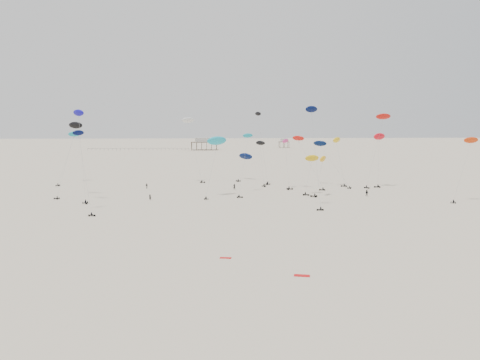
{
  "coord_description": "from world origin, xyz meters",
  "views": [
    {
      "loc": [
        -8.43,
        -28.1,
        21.06
      ],
      "look_at": [
        0.0,
        88.0,
        7.0
      ],
      "focal_mm": 35.0,
      "sensor_mm": 36.0,
      "label": 1
    }
  ],
  "objects": [
    {
      "name": "pavilion_main",
      "position": [
        -10.0,
        350.0,
        4.22
      ],
      "size": [
        21.0,
        13.0,
        9.8
      ],
      "color": "brown",
      "rests_on": "ground"
    },
    {
      "name": "rig_10",
      "position": [
        24.84,
        105.46,
        8.13
      ],
      "size": [
        6.22,
        6.51,
        11.91
      ],
      "rotation": [
        0.0,
        0.0,
        1.11
      ],
      "color": "black",
      "rests_on": "ground"
    },
    {
      "name": "rig_9",
      "position": [
        36.23,
        127.64,
        12.67
      ],
      "size": [
        5.18,
        7.27,
        16.76
      ],
      "rotation": [
        0.0,
        0.0,
        1.79
      ],
      "color": "black",
      "rests_on": "ground"
    },
    {
      "name": "spectator_0",
      "position": [
        -24.04,
        101.28,
        0.0
      ],
      "size": [
        0.83,
        0.68,
        1.98
      ],
      "primitive_type": "imported",
      "rotation": [
        0.0,
        0.0,
        2.84
      ],
      "color": "black",
      "rests_on": "ground"
    },
    {
      "name": "grounded_kite_b",
      "position": [
        -5.51,
        43.5,
        0.0
      ],
      "size": [
        1.9,
        1.04,
        0.07
      ],
      "primitive_type": "cube",
      "rotation": [
        0.0,
        0.0,
        -0.2
      ],
      "color": "red",
      "rests_on": "ground"
    },
    {
      "name": "rig_7",
      "position": [
        3.35,
        112.79,
        11.59
      ],
      "size": [
        6.32,
        16.04,
        21.77
      ],
      "rotation": [
        0.0,
        0.0,
        4.36
      ],
      "color": "black",
      "rests_on": "ground"
    },
    {
      "name": "rig_12",
      "position": [
        23.25,
        122.83,
        12.96
      ],
      "size": [
        9.66,
        11.16,
        18.33
      ],
      "rotation": [
        0.0,
        0.0,
        1.64
      ],
      "color": "black",
      "rests_on": "ground"
    },
    {
      "name": "pier_fence",
      "position": [
        -62.0,
        350.0,
        0.77
      ],
      "size": [
        80.2,
        0.2,
        1.5
      ],
      "color": "black",
      "rests_on": "ground"
    },
    {
      "name": "rig_8",
      "position": [
        6.24,
        147.98,
        8.04
      ],
      "size": [
        7.71,
        11.94,
        11.59
      ],
      "rotation": [
        0.0,
        0.0,
        0.7
      ],
      "color": "black",
      "rests_on": "ground"
    },
    {
      "name": "pavilion_small",
      "position": [
        60.0,
        380.0,
        3.49
      ],
      "size": [
        9.0,
        7.0,
        8.0
      ],
      "color": "brown",
      "rests_on": "ground"
    },
    {
      "name": "rig_11",
      "position": [
        17.73,
        121.67,
        9.76
      ],
      "size": [
        3.55,
        7.53,
        16.32
      ],
      "rotation": [
        0.0,
        0.0,
        4.83
      ],
      "color": "black",
      "rests_on": "ground"
    },
    {
      "name": "rig_18",
      "position": [
        -37.63,
        85.3,
        11.66
      ],
      "size": [
        7.38,
        11.99,
        20.8
      ],
      "rotation": [
        0.0,
        0.0,
        4.22
      ],
      "color": "black",
      "rests_on": "ground"
    },
    {
      "name": "spectator_3",
      "position": [
        0.5,
        120.47,
        0.0
      ],
      "size": [
        0.81,
        0.57,
        2.16
      ],
      "primitive_type": "imported",
      "rotation": [
        0.0,
        0.0,
        3.19
      ],
      "color": "black",
      "rests_on": "ground"
    },
    {
      "name": "rig_14",
      "position": [
        -14.14,
        142.45,
        19.02
      ],
      "size": [
        8.7,
        7.57,
        23.57
      ],
      "rotation": [
        0.0,
        0.0,
        4.53
      ],
      "color": "black",
      "rests_on": "ground"
    },
    {
      "name": "rig_2",
      "position": [
        18.61,
        88.54,
        18.88
      ],
      "size": [
        4.02,
        10.28,
        25.68
      ],
      "rotation": [
        0.0,
        0.0,
        1.91
      ],
      "color": "black",
      "rests_on": "ground"
    },
    {
      "name": "rig_19",
      "position": [
        11.34,
        133.75,
        12.12
      ],
      "size": [
        5.07,
        7.61,
        25.3
      ],
      "rotation": [
        0.0,
        0.0,
        6.38
      ],
      "color": "black",
      "rests_on": "ground"
    },
    {
      "name": "ground_plane",
      "position": [
        0.0,
        200.0,
        0.0
      ],
      "size": [
        900.0,
        900.0,
        0.0
      ],
      "primitive_type": "plane",
      "color": "beige"
    },
    {
      "name": "rig_13",
      "position": [
        49.52,
        125.23,
        14.17
      ],
      "size": [
        5.56,
        7.11,
        18.06
      ],
      "rotation": [
        0.0,
        0.0,
        1.64
      ],
      "color": "black",
      "rests_on": "ground"
    },
    {
      "name": "rig_1",
      "position": [
        62.17,
        93.67,
        12.84
      ],
      "size": [
        9.51,
        6.34,
        17.88
      ],
      "rotation": [
        0.0,
        0.0,
        5.65
      ],
      "color": "black",
      "rests_on": "ground"
    },
    {
      "name": "rig_4",
      "position": [
        49.34,
        123.42,
        20.3
      ],
      "size": [
        9.94,
        6.73,
        24.72
      ],
      "rotation": [
        0.0,
        0.0,
        3.62
      ],
      "color": "black",
      "rests_on": "ground"
    },
    {
      "name": "rig_15",
      "position": [
        -5.49,
        108.43,
        15.12
      ],
      "size": [
        7.5,
        11.38,
        18.22
      ],
      "rotation": [
        0.0,
        0.0,
        0.14
      ],
      "color": "black",
      "rests_on": "ground"
    },
    {
      "name": "rig_0",
      "position": [
        -42.33,
        101.59,
        17.21
      ],
      "size": [
        6.18,
        10.64,
        25.06
      ],
      "rotation": [
        0.0,
        0.0,
        3.63
      ],
      "color": "black",
      "rests_on": "ground"
    },
    {
      "name": "grounded_kite_a",
      "position": [
        4.73,
        34.08,
        0.0
      ],
      "size": [
        2.35,
        1.4,
        0.08
      ],
      "primitive_type": "cube",
      "rotation": [
        0.0,
        0.0,
        -0.24
      ],
      "color": "red",
      "rests_on": "ground"
    },
    {
      "name": "rig_5",
      "position": [
        -56.73,
        144.77,
        14.45
      ],
      "size": [
        5.54,
        16.97,
        21.21
      ],
      "rotation": [
        0.0,
        0.0,
        6.01
      ],
      "color": "black",
      "rests_on": "ground"
    },
    {
      "name": "spectator_2",
      "position": [
        -27.93,
        125.21,
        0.0
      ],
      "size": [
        1.33,
        1.09,
        1.98
      ],
      "primitive_type": "imported",
      "rotation": [
        0.0,
        0.0,
        5.82
      ],
      "color": "black",
      "rests_on": "ground"
    },
    {
      "name": "rig_16",
      "position": [
        32.16,
        131.35,
        12.51
      ],
      "size": [
        10.51,
        16.32,
        19.59
      ],
      "rotation": [
        0.0,
        0.0,
        5.44
      ],
      "color": "black",
      "rests_on": "ground"
    },
    {
      "name": "rig_17",
      "position": [
        -47.37,
        113.11,
        18.09
      ],
      "size": [
        6.87,
        11.99,
        22.44
      ],
      "rotation": [
        0.0,
        0.0,
        1.33
      ],
      "color": "black",
      "rests_on": "ground"
    },
    {
      "name": "rig_3",
      "position": [
        10.32,
        128.69,
        9.8
      ],
      "size": [
        3.7,
        6.69,
        15.46
      ],
      "rotation": [
        0.0,
        0.0,
        3.27
      ],
      "color": "black",
      "rests_on": "ground"
    },
    {
      "name": "rig_6",
      "position": [
        22.84,
        109.57,
        8.65
      ],
      "size": [
        6.01,
        6.44,
        11.85
      ],
      "rotation": [
        0.0,
        0.0,
        3.99
      ],
      "color": "black",
      "rests_on": "ground"
    },
    {
      "name": "spectator_1",
      "position": [
        38.28,
        103.66,
        0.0
      ],
      "size": [
        1.25,
        1.16,
        2.23
      ],
      "primitive_type": "imported",
      "rotation": [
        0.0,
        0.0,
        5.64
      ],
      "color": "black",
      "rests_on": "ground"
    }
  ]
}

